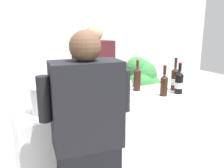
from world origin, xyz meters
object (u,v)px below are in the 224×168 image
person_server (95,95)px  wine_bottle_2 (179,82)px  wine_bottle_0 (175,79)px  ice_bucket (43,100)px  wine_bottle_5 (164,84)px  wine_bottle_3 (137,78)px  wine_bottle_1 (100,88)px  person_guest (88,155)px  wine_bottle_4 (83,89)px  wine_glass (129,86)px  potted_shrub (142,84)px

person_server → wine_bottle_2: bearing=-53.6°
wine_bottle_0 → ice_bucket: wine_bottle_0 is taller
wine_bottle_0 → wine_bottle_5: 0.26m
wine_bottle_3 → ice_bucket: bearing=-168.3°
wine_bottle_0 → wine_bottle_1: 0.87m
wine_bottle_5 → person_guest: bearing=-157.1°
wine_bottle_1 → wine_bottle_3: size_ratio=0.97×
wine_bottle_4 → person_guest: 0.73m
wine_glass → person_server: person_server is taller
wine_bottle_2 → ice_bucket: (-1.35, 0.08, -0.01)m
wine_bottle_0 → wine_bottle_5: bearing=-155.2°
wine_bottle_4 → ice_bucket: size_ratio=1.43×
person_guest → potted_shrub: size_ratio=1.38×
wine_bottle_1 → ice_bucket: bearing=-172.9°
wine_bottle_2 → potted_shrub: 1.27m
wine_glass → potted_shrub: 1.54m
wine_bottle_2 → wine_glass: 0.59m
wine_bottle_0 → wine_bottle_5: wine_bottle_0 is taller
wine_glass → potted_shrub: potted_shrub is taller
wine_bottle_3 → ice_bucket: size_ratio=1.53×
wine_bottle_0 → wine_bottle_4: (-1.01, 0.11, -0.01)m
wine_bottle_5 → ice_bucket: bearing=176.2°
wine_bottle_5 → wine_glass: size_ratio=1.50×
person_guest → person_server: bearing=64.1°
wine_bottle_1 → potted_shrub: wine_bottle_1 is taller
wine_bottle_3 → wine_glass: wine_bottle_3 is taller
wine_bottle_4 → wine_glass: bearing=-27.7°
person_server → person_guest: size_ratio=1.02×
wine_bottle_4 → wine_bottle_5: bearing=-15.9°
wine_bottle_1 → potted_shrub: size_ratio=0.28×
wine_bottle_0 → ice_bucket: size_ratio=1.61×
wine_bottle_4 → wine_bottle_5: size_ratio=1.01×
wine_bottle_1 → wine_glass: bearing=-27.2°
wine_bottle_2 → person_guest: size_ratio=0.20×
wine_bottle_1 → wine_bottle_0: bearing=-2.1°
wine_bottle_0 → person_guest: 1.37m
ice_bucket → wine_bottle_2: bearing=-3.5°
wine_bottle_0 → wine_bottle_2: bearing=-112.9°
wine_bottle_3 → person_server: 0.64m
wine_bottle_5 → wine_bottle_2: bearing=-1.8°
wine_bottle_0 → wine_bottle_1: (-0.87, 0.03, -0.01)m
person_server → person_guest: 1.35m
wine_bottle_3 → potted_shrub: size_ratio=0.29×
wine_bottle_0 → wine_bottle_4: wine_bottle_0 is taller
wine_bottle_1 → wine_bottle_3: 0.53m
wine_bottle_4 → ice_bucket: 0.42m
wine_bottle_2 → potted_shrub: size_ratio=0.27×
wine_bottle_3 → person_server: person_server is taller
wine_bottle_2 → person_server: (-0.59, 0.80, -0.27)m
potted_shrub → person_guest: bearing=-134.4°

